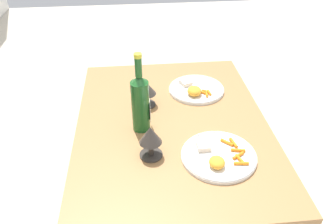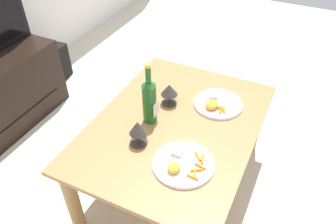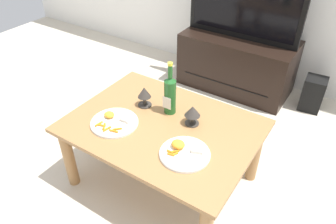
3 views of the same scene
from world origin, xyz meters
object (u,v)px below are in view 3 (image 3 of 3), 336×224
object	(u,v)px
tv_screen	(245,3)
floor_speaker	(313,94)
dinner_plate_right	(184,152)
tv_stand	(237,63)
dining_table	(162,135)
dinner_plate_left	(114,122)
goblet_left	(144,94)
wine_bottle	(170,94)
goblet_right	(192,112)

from	to	relation	value
tv_screen	floor_speaker	world-z (taller)	tv_screen
floor_speaker	dinner_plate_right	distance (m)	1.63
tv_stand	floor_speaker	size ratio (longest dim) A/B	3.38
dining_table	dinner_plate_left	distance (m)	0.30
tv_stand	dinner_plate_left	bearing A→B (deg)	-95.73
goblet_left	dinner_plate_right	world-z (taller)	goblet_left
wine_bottle	goblet_right	xyz separation A→B (m)	(0.17, -0.03, -0.05)
tv_screen	dinner_plate_left	xyz separation A→B (m)	(-0.15, -1.52, -0.33)
dinner_plate_left	dinner_plate_right	xyz separation A→B (m)	(0.48, 0.00, 0.00)
goblet_right	dinner_plate_right	distance (m)	0.28
wine_bottle	dinner_plate_right	distance (m)	0.41
tv_screen	wine_bottle	size ratio (longest dim) A/B	2.93
goblet_right	floor_speaker	bearing A→B (deg)	69.93
tv_stand	goblet_left	distance (m)	1.31
goblet_right	goblet_left	bearing A→B (deg)	180.00
dining_table	dinner_plate_right	distance (m)	0.29
wine_bottle	dining_table	bearing A→B (deg)	-76.57
tv_screen	goblet_right	bearing A→B (deg)	-79.51
tv_screen	dining_table	bearing A→B (deg)	-86.14
wine_bottle	dinner_plate_right	xyz separation A→B (m)	(0.27, -0.28, -0.12)
tv_stand	wine_bottle	xyz separation A→B (m)	(0.06, -1.24, 0.36)
goblet_right	tv_screen	bearing A→B (deg)	100.49
floor_speaker	goblet_left	size ratio (longest dim) A/B	2.23
dinner_plate_right	wine_bottle	bearing A→B (deg)	134.13
goblet_right	tv_stand	bearing A→B (deg)	100.47
tv_stand	dinner_plate_left	xyz separation A→B (m)	(-0.15, -1.52, 0.23)
dining_table	dinner_plate_right	world-z (taller)	dinner_plate_right
floor_speaker	tv_stand	bearing A→B (deg)	177.46
tv_stand	goblet_left	size ratio (longest dim) A/B	7.55
wine_bottle	dinner_plate_right	size ratio (longest dim) A/B	1.26
goblet_left	dinner_plate_right	distance (m)	0.51
goblet_left	dinner_plate_right	size ratio (longest dim) A/B	0.49
tv_screen	goblet_left	distance (m)	1.30
tv_screen	goblet_left	xyz separation A→B (m)	(-0.11, -1.27, -0.25)
dining_table	tv_stand	world-z (taller)	tv_stand
floor_speaker	wine_bottle	bearing A→B (deg)	-121.74
dining_table	floor_speaker	xyz separation A→B (m)	(0.62, 1.40, -0.25)
tv_screen	dinner_plate_right	bearing A→B (deg)	-77.72
tv_screen	wine_bottle	bearing A→B (deg)	-87.18
dining_table	goblet_left	size ratio (longest dim) A/B	8.22
floor_speaker	goblet_right	size ratio (longest dim) A/B	2.39
floor_speaker	goblet_left	world-z (taller)	goblet_left
dining_table	goblet_right	distance (m)	0.24
dining_table	dinner_plate_left	world-z (taller)	dinner_plate_left
goblet_left	dinner_plate_right	xyz separation A→B (m)	(0.44, -0.25, -0.08)
tv_screen	tv_stand	bearing A→B (deg)	90.00
wine_bottle	goblet_right	bearing A→B (deg)	-9.28
floor_speaker	tv_screen	bearing A→B (deg)	177.65
dining_table	wine_bottle	bearing A→B (deg)	103.43
dining_table	dinner_plate_right	bearing A→B (deg)	-31.43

